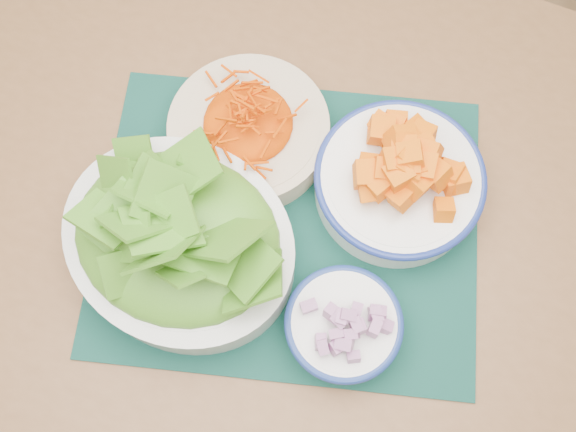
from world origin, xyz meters
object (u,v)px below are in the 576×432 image
at_px(squash_bowl, 401,176).
at_px(onion_bowl, 344,324).
at_px(placemat, 288,224).
at_px(table, 259,209).
at_px(lettuce_bowl, 178,237).
at_px(carrot_bowl, 249,128).

xyz_separation_m(squash_bowl, onion_bowl, (0.00, -0.20, -0.02)).
distance_m(placemat, onion_bowl, 0.16).
distance_m(table, lettuce_bowl, 0.20).
distance_m(squash_bowl, onion_bowl, 0.20).
height_order(carrot_bowl, squash_bowl, squash_bowl).
bearing_deg(placemat, carrot_bowl, 119.35).
height_order(table, carrot_bowl, carrot_bowl).
relative_size(carrot_bowl, onion_bowl, 1.36).
height_order(placemat, carrot_bowl, carrot_bowl).
xyz_separation_m(table, squash_bowl, (0.17, 0.07, 0.14)).
bearing_deg(carrot_bowl, table, -59.46).
bearing_deg(table, squash_bowl, 21.01).
relative_size(lettuce_bowl, onion_bowl, 1.95).
distance_m(lettuce_bowl, onion_bowl, 0.23).
height_order(lettuce_bowl, onion_bowl, lettuce_bowl).
xyz_separation_m(squash_bowl, lettuce_bowl, (-0.22, -0.19, 0.01)).
bearing_deg(table, lettuce_bowl, -112.35).
relative_size(table, lettuce_bowl, 3.96).
bearing_deg(lettuce_bowl, table, 79.11).
bearing_deg(carrot_bowl, squash_bowl, 2.45).
height_order(placemat, squash_bowl, squash_bowl).
bearing_deg(lettuce_bowl, placemat, 50.18).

